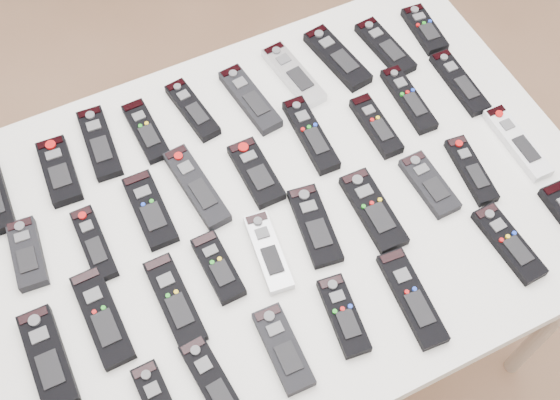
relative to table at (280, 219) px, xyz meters
name	(u,v)px	position (x,y,z in m)	size (l,w,h in m)	color
ground	(299,284)	(0.13, 0.12, -0.72)	(4.00, 4.00, 0.00)	#885F45
table	(280,219)	(0.00, 0.00, 0.00)	(1.25, 0.88, 0.78)	white
remote_1	(59,171)	(-0.38, 0.27, 0.07)	(0.06, 0.16, 0.02)	black
remote_2	(100,143)	(-0.28, 0.30, 0.07)	(0.06, 0.18, 0.02)	black
remote_3	(146,131)	(-0.18, 0.29, 0.07)	(0.05, 0.16, 0.02)	black
remote_4	(192,110)	(-0.07, 0.29, 0.07)	(0.05, 0.17, 0.02)	black
remote_5	(250,99)	(0.06, 0.27, 0.07)	(0.05, 0.19, 0.02)	black
remote_6	(293,75)	(0.17, 0.28, 0.07)	(0.05, 0.19, 0.02)	#B7B7BC
remote_7	(337,58)	(0.29, 0.29, 0.07)	(0.06, 0.19, 0.02)	black
remote_8	(385,47)	(0.40, 0.27, 0.07)	(0.05, 0.18, 0.02)	black
remote_9	(424,29)	(0.51, 0.28, 0.07)	(0.05, 0.14, 0.02)	black
remote_10	(27,254)	(-0.49, 0.11, 0.07)	(0.05, 0.15, 0.02)	black
remote_11	(94,244)	(-0.37, 0.08, 0.07)	(0.05, 0.16, 0.02)	black
remote_12	(150,210)	(-0.24, 0.10, 0.07)	(0.06, 0.17, 0.02)	black
remote_13	(197,187)	(-0.14, 0.11, 0.07)	(0.05, 0.20, 0.02)	black
remote_14	(256,173)	(-0.01, 0.09, 0.07)	(0.06, 0.16, 0.02)	black
remote_15	(311,135)	(0.13, 0.12, 0.07)	(0.05, 0.19, 0.02)	black
remote_16	(376,126)	(0.27, 0.08, 0.07)	(0.05, 0.16, 0.02)	black
remote_17	(408,99)	(0.37, 0.11, 0.07)	(0.05, 0.18, 0.02)	black
remote_18	(459,82)	(0.50, 0.10, 0.07)	(0.05, 0.18, 0.02)	black
remote_19	(48,358)	(-0.51, -0.11, 0.07)	(0.06, 0.19, 0.02)	black
remote_20	(102,317)	(-0.40, -0.08, 0.07)	(0.06, 0.20, 0.02)	black
remote_21	(175,301)	(-0.27, -0.10, 0.07)	(0.06, 0.19, 0.02)	black
remote_22	(218,267)	(-0.17, -0.08, 0.07)	(0.05, 0.15, 0.02)	black
remote_23	(268,252)	(-0.07, -0.09, 0.07)	(0.05, 0.17, 0.02)	#B7B7BC
remote_24	(315,225)	(0.04, -0.08, 0.07)	(0.06, 0.18, 0.02)	black
remote_25	(373,210)	(0.16, -0.10, 0.07)	(0.06, 0.18, 0.02)	black
remote_26	(429,184)	(0.29, -0.10, 0.07)	(0.06, 0.15, 0.02)	black
remote_27	(471,170)	(0.39, -0.10, 0.07)	(0.04, 0.16, 0.02)	black
remote_28	(517,142)	(0.52, -0.09, 0.07)	(0.05, 0.19, 0.02)	silver
remote_31	(215,387)	(-0.27, -0.29, 0.07)	(0.05, 0.19, 0.02)	black
remote_32	(283,349)	(-0.13, -0.28, 0.07)	(0.06, 0.16, 0.02)	black
remote_33	(343,316)	(0.00, -0.27, 0.07)	(0.05, 0.15, 0.02)	black
remote_34	(412,298)	(0.13, -0.29, 0.07)	(0.05, 0.20, 0.02)	black
remote_35	(509,243)	(0.36, -0.28, 0.07)	(0.05, 0.17, 0.02)	black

